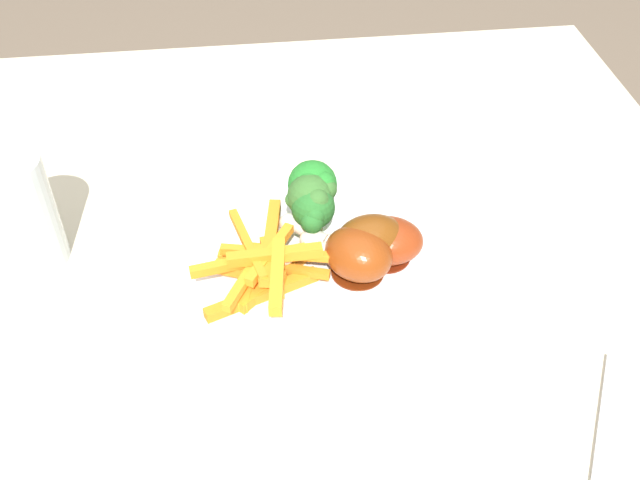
{
  "coord_description": "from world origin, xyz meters",
  "views": [
    {
      "loc": [
        0.01,
        -0.54,
        1.21
      ],
      "look_at": [
        0.07,
        -0.04,
        0.75
      ],
      "focal_mm": 41.43,
      "sensor_mm": 36.0,
      "label": 1
    }
  ],
  "objects_px": {
    "dining_table": "(254,314)",
    "dinner_plate": "(320,260)",
    "water_glass": "(18,211)",
    "broccoli_floret_back": "(313,185)",
    "fork": "(603,451)",
    "chicken_drumstick_extra": "(354,252)",
    "chicken_drumstick_far": "(365,241)",
    "chicken_drumstick_near": "(381,241)",
    "broccoli_floret_middle": "(313,210)",
    "broccoli_floret_front": "(311,199)",
    "carrot_fries_pile": "(266,266)"
  },
  "relations": [
    {
      "from": "chicken_drumstick_far",
      "to": "broccoli_floret_middle",
      "type": "bearing_deg",
      "value": 143.29
    },
    {
      "from": "carrot_fries_pile",
      "to": "chicken_drumstick_far",
      "type": "xyz_separation_m",
      "value": [
        0.09,
        0.02,
        0.0
      ]
    },
    {
      "from": "broccoli_floret_front",
      "to": "chicken_drumstick_far",
      "type": "height_order",
      "value": "broccoli_floret_front"
    },
    {
      "from": "chicken_drumstick_far",
      "to": "water_glass",
      "type": "relative_size",
      "value": 1.09
    },
    {
      "from": "chicken_drumstick_extra",
      "to": "water_glass",
      "type": "distance_m",
      "value": 0.31
    },
    {
      "from": "chicken_drumstick_near",
      "to": "dinner_plate",
      "type": "bearing_deg",
      "value": 172.45
    },
    {
      "from": "dining_table",
      "to": "water_glass",
      "type": "relative_size",
      "value": 8.56
    },
    {
      "from": "broccoli_floret_middle",
      "to": "dinner_plate",
      "type": "bearing_deg",
      "value": -80.68
    },
    {
      "from": "dining_table",
      "to": "fork",
      "type": "distance_m",
      "value": 0.39
    },
    {
      "from": "dinner_plate",
      "to": "fork",
      "type": "bearing_deg",
      "value": -50.57
    },
    {
      "from": "broccoli_floret_middle",
      "to": "chicken_drumstick_extra",
      "type": "xyz_separation_m",
      "value": [
        0.03,
        -0.04,
        -0.02
      ]
    },
    {
      "from": "chicken_drumstick_near",
      "to": "chicken_drumstick_far",
      "type": "distance_m",
      "value": 0.02
    },
    {
      "from": "broccoli_floret_middle",
      "to": "chicken_drumstick_extra",
      "type": "bearing_deg",
      "value": -54.82
    },
    {
      "from": "dinner_plate",
      "to": "chicken_drumstick_near",
      "type": "relative_size",
      "value": 2.16
    },
    {
      "from": "chicken_drumstick_far",
      "to": "chicken_drumstick_extra",
      "type": "distance_m",
      "value": 0.02
    },
    {
      "from": "chicken_drumstick_extra",
      "to": "broccoli_floret_front",
      "type": "bearing_deg",
      "value": 120.14
    },
    {
      "from": "dining_table",
      "to": "dinner_plate",
      "type": "bearing_deg",
      "value": -32.58
    },
    {
      "from": "chicken_drumstick_far",
      "to": "dining_table",
      "type": "bearing_deg",
      "value": 153.56
    },
    {
      "from": "broccoli_floret_middle",
      "to": "broccoli_floret_front",
      "type": "bearing_deg",
      "value": 95.14
    },
    {
      "from": "broccoli_floret_front",
      "to": "broccoli_floret_middle",
      "type": "xyz_separation_m",
      "value": [
        0.0,
        -0.01,
        -0.0
      ]
    },
    {
      "from": "chicken_drumstick_extra",
      "to": "fork",
      "type": "height_order",
      "value": "chicken_drumstick_extra"
    },
    {
      "from": "chicken_drumstick_near",
      "to": "chicken_drumstick_far",
      "type": "relative_size",
      "value": 0.94
    },
    {
      "from": "dining_table",
      "to": "chicken_drumstick_extra",
      "type": "bearing_deg",
      "value": -34.58
    },
    {
      "from": "fork",
      "to": "broccoli_floret_back",
      "type": "bearing_deg",
      "value": 62.07
    },
    {
      "from": "chicken_drumstick_extra",
      "to": "fork",
      "type": "bearing_deg",
      "value": -52.17
    },
    {
      "from": "carrot_fries_pile",
      "to": "chicken_drumstick_extra",
      "type": "xyz_separation_m",
      "value": [
        0.08,
        0.0,
        0.0
      ]
    },
    {
      "from": "dinner_plate",
      "to": "chicken_drumstick_near",
      "type": "xyz_separation_m",
      "value": [
        0.06,
        -0.01,
        0.03
      ]
    },
    {
      "from": "dinner_plate",
      "to": "chicken_drumstick_far",
      "type": "bearing_deg",
      "value": -14.62
    },
    {
      "from": "water_glass",
      "to": "carrot_fries_pile",
      "type": "bearing_deg",
      "value": -17.85
    },
    {
      "from": "chicken_drumstick_near",
      "to": "chicken_drumstick_extra",
      "type": "distance_m",
      "value": 0.03
    },
    {
      "from": "dining_table",
      "to": "water_glass",
      "type": "height_order",
      "value": "water_glass"
    },
    {
      "from": "water_glass",
      "to": "broccoli_floret_middle",
      "type": "bearing_deg",
      "value": -4.86
    },
    {
      "from": "broccoli_floret_back",
      "to": "fork",
      "type": "distance_m",
      "value": 0.34
    },
    {
      "from": "chicken_drumstick_extra",
      "to": "fork",
      "type": "relative_size",
      "value": 0.58
    },
    {
      "from": "chicken_drumstick_extra",
      "to": "water_glass",
      "type": "xyz_separation_m",
      "value": [
        -0.3,
        0.07,
        0.02
      ]
    },
    {
      "from": "chicken_drumstick_far",
      "to": "fork",
      "type": "relative_size",
      "value": 0.66
    },
    {
      "from": "dining_table",
      "to": "chicken_drumstick_near",
      "type": "bearing_deg",
      "value": -22.19
    },
    {
      "from": "dining_table",
      "to": "broccoli_floret_back",
      "type": "xyz_separation_m",
      "value": [
        0.07,
        0.01,
        0.17
      ]
    },
    {
      "from": "broccoli_floret_front",
      "to": "fork",
      "type": "relative_size",
      "value": 0.35
    },
    {
      "from": "broccoli_floret_front",
      "to": "chicken_drumstick_far",
      "type": "distance_m",
      "value": 0.07
    },
    {
      "from": "dining_table",
      "to": "broccoli_floret_back",
      "type": "height_order",
      "value": "broccoli_floret_back"
    },
    {
      "from": "dinner_plate",
      "to": "chicken_drumstick_extra",
      "type": "distance_m",
      "value": 0.05
    },
    {
      "from": "dining_table",
      "to": "broccoli_floret_back",
      "type": "distance_m",
      "value": 0.18
    },
    {
      "from": "broccoli_floret_middle",
      "to": "chicken_drumstick_near",
      "type": "relative_size",
      "value": 0.51
    },
    {
      "from": "dinner_plate",
      "to": "water_glass",
      "type": "relative_size",
      "value": 2.21
    },
    {
      "from": "water_glass",
      "to": "chicken_drumstick_far",
      "type": "bearing_deg",
      "value": -10.06
    },
    {
      "from": "dinner_plate",
      "to": "fork",
      "type": "relative_size",
      "value": 1.34
    },
    {
      "from": "dining_table",
      "to": "chicken_drumstick_near",
      "type": "relative_size",
      "value": 8.35
    },
    {
      "from": "carrot_fries_pile",
      "to": "fork",
      "type": "relative_size",
      "value": 0.8
    },
    {
      "from": "dinner_plate",
      "to": "water_glass",
      "type": "distance_m",
      "value": 0.28
    }
  ]
}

